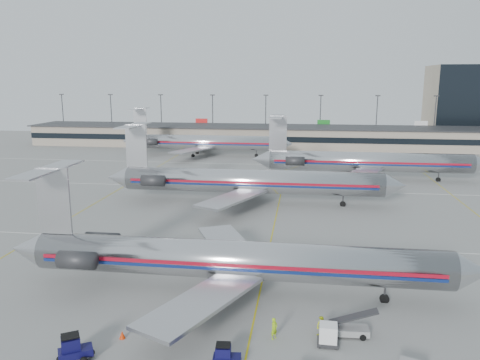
% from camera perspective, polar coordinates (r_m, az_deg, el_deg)
% --- Properties ---
extents(ground, '(260.00, 260.00, 0.00)m').
position_cam_1_polar(ground, '(49.00, 2.82, -11.78)').
color(ground, gray).
rests_on(ground, ground).
extents(apron_markings, '(160.00, 0.15, 0.02)m').
position_cam_1_polar(apron_markings, '(58.26, 3.69, -7.83)').
color(apron_markings, silver).
rests_on(apron_markings, ground).
extents(terminal, '(162.00, 17.00, 6.25)m').
position_cam_1_polar(terminal, '(143.67, 6.26, 5.29)').
color(terminal, gray).
rests_on(terminal, ground).
extents(light_mast_row, '(163.60, 0.40, 15.28)m').
position_cam_1_polar(light_mast_row, '(157.13, 6.45, 7.85)').
color(light_mast_row, '#38383D').
rests_on(light_mast_row, ground).
extents(distant_building, '(30.00, 20.00, 25.00)m').
position_cam_1_polar(distant_building, '(182.41, 26.70, 8.46)').
color(distant_building, tan).
rests_on(distant_building, ground).
extents(jet_foreground, '(45.12, 26.56, 11.81)m').
position_cam_1_polar(jet_foreground, '(44.35, -1.55, -9.59)').
color(jet_foreground, silver).
rests_on(jet_foreground, ground).
extents(jet_second_row, '(49.09, 28.91, 12.85)m').
position_cam_1_polar(jet_second_row, '(76.39, 0.71, -0.11)').
color(jet_second_row, silver).
rests_on(jet_second_row, ground).
extents(jet_third_row, '(47.30, 29.10, 12.93)m').
position_cam_1_polar(jet_third_row, '(98.09, 14.83, 2.21)').
color(jet_third_row, silver).
rests_on(jet_third_row, ground).
extents(jet_back_row, '(46.45, 28.57, 12.70)m').
position_cam_1_polar(jet_back_row, '(125.89, -4.59, 4.63)').
color(jet_back_row, silver).
rests_on(jet_back_row, ground).
extents(tug_left, '(2.64, 2.23, 1.93)m').
position_cam_1_polar(tug_left, '(37.69, -19.65, -18.79)').
color(tug_left, '#0C0A3B').
rests_on(tug_left, ground).
extents(tug_center, '(2.04, 1.14, 1.60)m').
position_cam_1_polar(tug_center, '(35.28, -1.80, -20.61)').
color(tug_center, '#0C0A3B').
rests_on(tug_center, ground).
extents(uld_container, '(1.65, 1.39, 1.69)m').
position_cam_1_polar(uld_container, '(37.99, 10.69, -18.04)').
color(uld_container, '#2D2D30').
rests_on(uld_container, ground).
extents(belt_loader, '(4.39, 1.53, 2.30)m').
position_cam_1_polar(belt_loader, '(39.57, 12.80, -17.23)').
color(belt_loader, gray).
rests_on(belt_loader, ground).
extents(ramp_worker_near, '(0.71, 0.75, 1.73)m').
position_cam_1_polar(ramp_worker_near, '(38.25, 4.19, -17.61)').
color(ramp_worker_near, '#99CC13').
rests_on(ramp_worker_near, ground).
extents(ramp_worker_far, '(1.06, 1.06, 1.73)m').
position_cam_1_polar(ramp_worker_far, '(38.87, 9.88, -17.24)').
color(ramp_worker_far, '#AFBF12').
rests_on(ramp_worker_far, ground).
extents(cone_left, '(0.61, 0.61, 0.64)m').
position_cam_1_polar(cone_left, '(39.54, -14.16, -17.82)').
color(cone_left, red).
rests_on(cone_left, ground).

